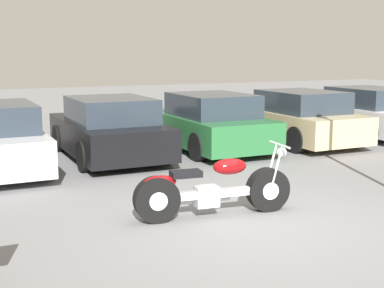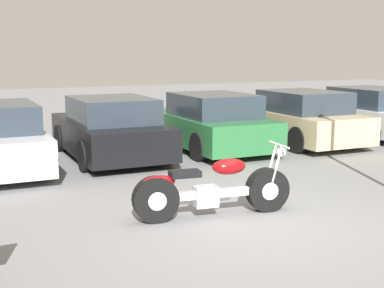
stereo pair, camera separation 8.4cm
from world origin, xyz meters
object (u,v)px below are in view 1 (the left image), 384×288
(parked_car_champagne, at_px, (297,118))
(parked_car_white, at_px, (365,113))
(motorcycle, at_px, (212,190))
(parked_car_black, at_px, (109,129))
(parked_car_green, at_px, (209,123))

(parked_car_champagne, distance_m, parked_car_white, 2.55)
(motorcycle, height_order, parked_car_white, parked_car_white)
(parked_car_black, distance_m, parked_car_white, 7.63)
(parked_car_champagne, bearing_deg, parked_car_green, 176.47)
(parked_car_green, bearing_deg, parked_car_white, 0.67)
(parked_car_black, bearing_deg, motorcycle, -88.85)
(motorcycle, height_order, parked_car_champagne, parked_car_champagne)
(parked_car_green, xyz_separation_m, parked_car_white, (5.09, 0.06, 0.00))
(motorcycle, distance_m, parked_car_green, 5.49)
(motorcycle, relative_size, parked_car_champagne, 0.60)
(parked_car_black, distance_m, parked_car_champagne, 5.09)
(parked_car_champagne, xyz_separation_m, parked_car_white, (2.54, 0.22, 0.00))
(parked_car_black, relative_size, parked_car_green, 1.00)
(motorcycle, bearing_deg, parked_car_champagne, 43.58)
(motorcycle, xyz_separation_m, parked_car_champagne, (4.99, 4.75, 0.25))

